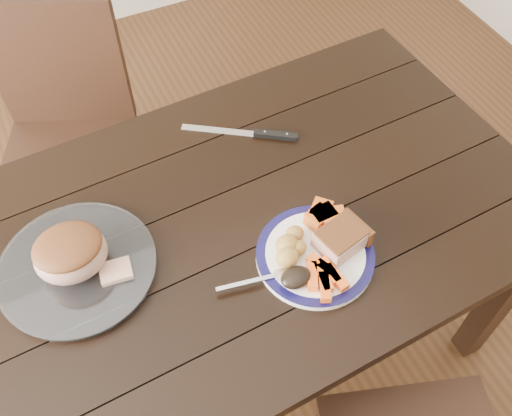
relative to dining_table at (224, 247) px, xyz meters
name	(u,v)px	position (x,y,z in m)	size (l,w,h in m)	color
ground	(233,350)	(0.00, 0.00, -0.66)	(4.00, 4.00, 0.00)	#472B16
dining_table	(224,247)	(0.00, 0.00, 0.00)	(1.64, 0.98, 0.75)	black
chair_far	(66,129)	(-0.25, 0.73, -0.13)	(0.56, 0.56, 0.93)	black
dinner_plate	(315,256)	(0.16, -0.17, 0.10)	(0.27, 0.27, 0.02)	white
plate_rim	(315,254)	(0.16, -0.17, 0.11)	(0.27, 0.27, 0.02)	#0E0B37
serving_platter	(78,269)	(-0.34, 0.03, 0.10)	(0.35, 0.35, 0.02)	white
pork_slice	(341,239)	(0.22, -0.18, 0.14)	(0.11, 0.08, 0.05)	tan
roasted_potatoes	(290,247)	(0.11, -0.15, 0.13)	(0.09, 0.09, 0.05)	gold
carrot_batons	(324,276)	(0.14, -0.24, 0.12)	(0.09, 0.12, 0.02)	#F25A14
pumpkin_wedges	(324,216)	(0.22, -0.10, 0.13)	(0.10, 0.09, 0.04)	orange
dark_mushroom	(296,277)	(0.08, -0.22, 0.13)	(0.07, 0.05, 0.03)	black
fork	(261,279)	(0.02, -0.18, 0.11)	(0.18, 0.05, 0.00)	silver
roast_joint	(71,255)	(-0.34, 0.03, 0.16)	(0.16, 0.14, 0.11)	tan
cut_slice	(116,272)	(-0.27, -0.03, 0.12)	(0.07, 0.06, 0.02)	tan
carving_knife	(261,134)	(0.22, 0.23, 0.10)	(0.28, 0.20, 0.01)	silver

